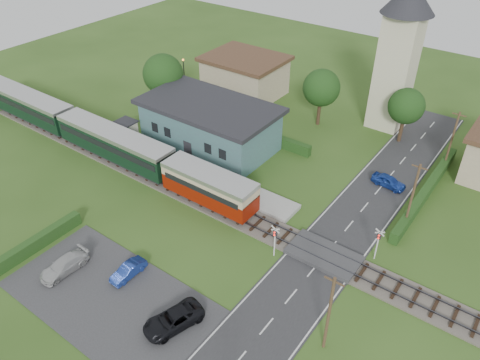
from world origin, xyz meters
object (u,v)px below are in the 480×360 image
Objects in this scene: church_tower at (400,47)px; crossing_signal_near at (275,237)px; crossing_signal_far at (378,240)px; train at (96,135)px; car_park_dark at (173,319)px; equipment_hut at (126,131)px; station_building at (210,124)px; car_park_blue at (128,271)px; car_park_silver at (64,265)px; pedestrian_near at (217,178)px; car_on_road at (389,181)px; pedestrian_far at (153,144)px; house_west at (245,75)px.

crossing_signal_near is at bearing -87.18° from church_tower.
crossing_signal_far is at bearing -69.98° from church_tower.
car_park_dark is at bearing -28.51° from train.
equipment_hut is 0.16× the size of station_building.
car_park_blue is (-8.38, -9.09, -1.52)m from crossing_signal_near.
car_park_silver is 11.15m from car_park_dark.
pedestrian_near is (-17.29, 0.07, -0.78)m from crossing_signal_far.
pedestrian_near is (15.80, 2.46, -0.82)m from train.
car_park_blue is 14.08m from pedestrian_near.
pedestrian_near is (-14.19, -10.80, 0.70)m from car_on_road.
car_on_road is 0.78× the size of car_park_dark.
car_on_road is at bearing -77.37° from pedestrian_far.
car_park_dark is (11.07, 1.32, 0.02)m from car_park_silver.
car_park_silver is at bearing -48.11° from train.
house_west is 3.30× the size of crossing_signal_near.
car_park_blue is 0.71× the size of car_park_dark.
train is 13.20× the size of car_park_blue.
train reaches higher than car_park_dark.
crossing_signal_far is at bearing 42.17° from car_park_silver.
house_west reaches higher than car_park_blue.
equipment_hut is 14.33m from pedestrian_near.
church_tower is at bearing 110.02° from crossing_signal_far.
pedestrian_near is at bearing -46.02° from station_building.
car_park_blue is 6.56m from car_park_dark.
house_west is (-20.00, -3.00, -7.43)m from church_tower.
house_west reaches higher than crossing_signal_far.
crossing_signal_far is (7.20, 4.80, 0.00)m from crossing_signal_near.
equipment_hut is 0.06× the size of train.
train is (-1.49, -3.20, 0.43)m from equipment_hut.
station_building reaches higher than crossing_signal_far.
car_park_silver is at bearing -57.06° from equipment_hut.
crossing_signal_far is (28.60, -20.61, -0.65)m from house_west.
car_park_dark is (-9.19, -15.37, -1.42)m from crossing_signal_far.
station_building is 4.89× the size of car_park_blue.
station_building is (8.00, 5.79, 0.95)m from equipment_hut.
train reaches higher than car_park_silver.
car_on_road is (20.49, 4.27, -2.03)m from station_building.
train is at bearing 147.80° from car_park_blue.
train is 16.01m from pedestrian_near.
car_park_blue is at bearing -33.29° from train.
train is at bearing -114.97° from equipment_hut.
pedestrian_near is (11.31, -20.54, -1.43)m from house_west.
car_park_silver is 0.93× the size of car_park_dark.
car_park_silver is (-13.07, -11.89, -1.45)m from crossing_signal_near.
house_west is at bearing 135.19° from car_park_dark.
car_park_blue is at bearing 76.90° from pedestrian_near.
station_building is 22.11m from car_park_blue.
pedestrian_far is (4.00, 0.32, -0.53)m from equipment_hut.
station_building reaches higher than crossing_signal_near.
crossing_signal_near and crossing_signal_far have the same top height.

